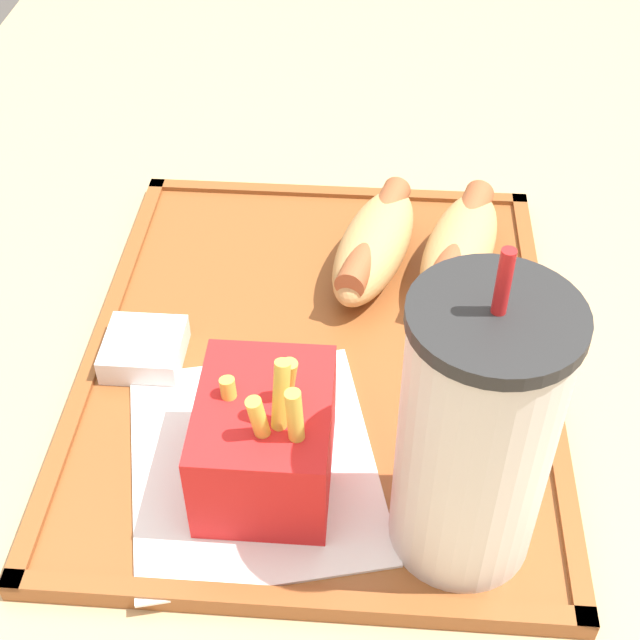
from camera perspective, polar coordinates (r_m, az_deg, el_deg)
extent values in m
cube|color=tan|center=(0.92, -0.93, -19.39)|extent=(1.49, 0.80, 0.72)
cube|color=brown|center=(0.63, 0.00, -2.33)|extent=(0.40, 0.33, 0.01)
cube|color=brown|center=(0.65, -13.85, -1.13)|extent=(0.40, 0.01, 0.00)
cube|color=brown|center=(0.64, 14.21, -2.54)|extent=(0.40, 0.01, 0.00)
cube|color=brown|center=(0.78, 1.05, 8.19)|extent=(0.01, 0.33, 0.00)
cube|color=brown|center=(0.51, -1.66, -17.41)|extent=(0.01, 0.33, 0.00)
cube|color=white|center=(0.56, -4.29, -9.04)|extent=(0.21, 0.19, 0.00)
cylinder|color=silver|center=(0.47, 9.87, -7.59)|extent=(0.08, 0.08, 0.16)
cylinder|color=#262626|center=(0.41, 11.26, 0.13)|extent=(0.08, 0.08, 0.01)
cylinder|color=red|center=(0.40, 11.67, 2.41)|extent=(0.01, 0.01, 0.03)
ellipsoid|color=tan|center=(0.69, 8.92, 4.53)|extent=(0.15, 0.09, 0.05)
cylinder|color=#9E512D|center=(0.68, 9.01, 5.19)|extent=(0.13, 0.06, 0.02)
ellipsoid|color=tan|center=(0.68, 3.50, 4.82)|extent=(0.15, 0.08, 0.05)
cylinder|color=#9E512D|center=(0.68, 3.53, 5.49)|extent=(0.13, 0.05, 0.02)
cube|color=red|center=(0.53, -3.51, -7.72)|extent=(0.10, 0.08, 0.07)
cylinder|color=gold|center=(0.52, -5.62, -6.19)|extent=(0.02, 0.02, 0.06)
cylinder|color=gold|center=(0.51, -2.48, -5.18)|extent=(0.02, 0.02, 0.07)
cylinder|color=gold|center=(0.49, -1.49, -7.51)|extent=(0.01, 0.01, 0.07)
cylinder|color=gold|center=(0.49, -3.66, -7.32)|extent=(0.02, 0.02, 0.06)
cylinder|color=gold|center=(0.49, -2.82, -6.19)|extent=(0.02, 0.02, 0.07)
cube|color=silver|center=(0.63, -11.20, -1.93)|extent=(0.05, 0.05, 0.02)
cube|color=white|center=(0.62, -11.32, -1.32)|extent=(0.04, 0.04, 0.00)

